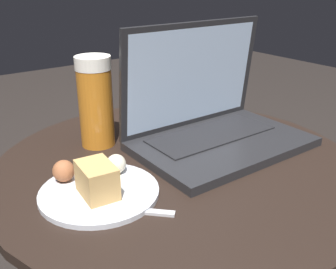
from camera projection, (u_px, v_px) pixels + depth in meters
table at (177, 220)px, 0.83m from camera, size 0.72×0.72×0.49m
laptop at (212, 120)px, 0.84m from camera, size 0.36×0.24×0.25m
beer_glass at (96, 102)px, 0.82m from camera, size 0.07×0.07×0.19m
snack_plate at (97, 185)px, 0.66m from camera, size 0.20×0.20×0.06m
fork at (114, 209)px, 0.62m from camera, size 0.13×0.13×0.01m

